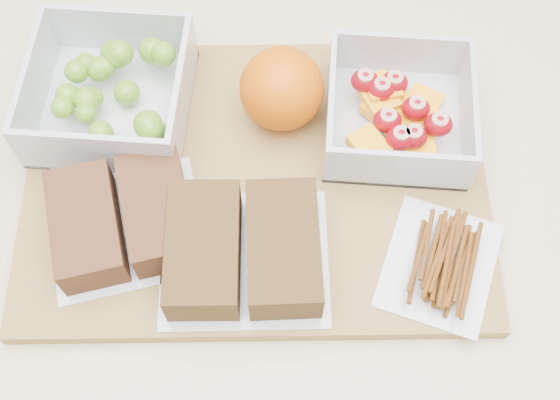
# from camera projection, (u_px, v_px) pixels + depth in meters

# --- Properties ---
(ground) EXTENTS (4.00, 4.00, 0.00)m
(ground) POSITION_uv_depth(u_px,v_px,m) (282.00, 396.00, 1.45)
(ground) COLOR gray
(ground) RESTS_ON ground
(counter) EXTENTS (1.20, 0.90, 0.90)m
(counter) POSITION_uv_depth(u_px,v_px,m) (283.00, 338.00, 1.05)
(counter) COLOR beige
(counter) RESTS_ON ground
(cutting_board) EXTENTS (0.44, 0.34, 0.02)m
(cutting_board) POSITION_uv_depth(u_px,v_px,m) (256.00, 179.00, 0.65)
(cutting_board) COLOR olive
(cutting_board) RESTS_ON counter
(grape_container) EXTENTS (0.14, 0.14, 0.06)m
(grape_container) POSITION_uv_depth(u_px,v_px,m) (113.00, 91.00, 0.65)
(grape_container) COLOR silver
(grape_container) RESTS_ON cutting_board
(fruit_container) EXTENTS (0.13, 0.13, 0.06)m
(fruit_container) POSITION_uv_depth(u_px,v_px,m) (397.00, 114.00, 0.64)
(fruit_container) COLOR silver
(fruit_container) RESTS_ON cutting_board
(orange) EXTENTS (0.08, 0.08, 0.08)m
(orange) POSITION_uv_depth(u_px,v_px,m) (282.00, 89.00, 0.64)
(orange) COLOR #DF5F05
(orange) RESTS_ON cutting_board
(sandwich_bag_left) EXTENTS (0.16, 0.15, 0.04)m
(sandwich_bag_left) POSITION_uv_depth(u_px,v_px,m) (123.00, 219.00, 0.60)
(sandwich_bag_left) COLOR silver
(sandwich_bag_left) RESTS_ON cutting_board
(sandwich_bag_center) EXTENTS (0.15, 0.14, 0.04)m
(sandwich_bag_center) POSITION_uv_depth(u_px,v_px,m) (244.00, 250.00, 0.58)
(sandwich_bag_center) COLOR silver
(sandwich_bag_center) RESTS_ON cutting_board
(pretzel_bag) EXTENTS (0.12, 0.13, 0.02)m
(pretzel_bag) POSITION_uv_depth(u_px,v_px,m) (442.00, 260.00, 0.59)
(pretzel_bag) COLOR silver
(pretzel_bag) RESTS_ON cutting_board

